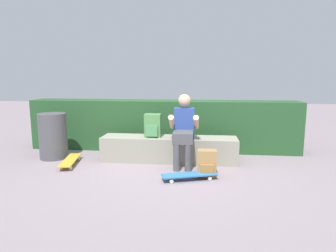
% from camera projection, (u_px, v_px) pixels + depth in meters
% --- Properties ---
extents(ground_plane, '(24.00, 24.00, 0.00)m').
position_uv_depth(ground_plane, '(167.00, 166.00, 4.85)').
color(ground_plane, gray).
extents(bench_main, '(2.35, 0.49, 0.43)m').
position_uv_depth(bench_main, '(169.00, 149.00, 5.11)').
color(bench_main, gray).
rests_on(bench_main, ground).
extents(person_skater, '(0.49, 0.62, 1.18)m').
position_uv_depth(person_skater, '(184.00, 128.00, 4.80)').
color(person_skater, '#2D4793').
rests_on(person_skater, ground).
extents(skateboard_near_person, '(0.82, 0.44, 0.09)m').
position_uv_depth(skateboard_near_person, '(189.00, 175.00, 4.18)').
color(skateboard_near_person, teal).
rests_on(skateboard_near_person, ground).
extents(skateboard_beside_bench, '(0.34, 0.82, 0.09)m').
position_uv_depth(skateboard_beside_bench, '(70.00, 160.00, 4.91)').
color(skateboard_beside_bench, gold).
rests_on(skateboard_beside_bench, ground).
extents(backpack_on_bench, '(0.28, 0.23, 0.40)m').
position_uv_depth(backpack_on_bench, '(153.00, 126.00, 5.06)').
color(backpack_on_bench, '#51894C').
rests_on(backpack_on_bench, bench_main).
extents(backpack_on_ground, '(0.28, 0.23, 0.40)m').
position_uv_depth(backpack_on_ground, '(207.00, 164.00, 4.31)').
color(backpack_on_ground, '#A37A47').
rests_on(backpack_on_ground, ground).
extents(hedge_row, '(5.33, 0.57, 1.00)m').
position_uv_depth(hedge_row, '(163.00, 125.00, 5.91)').
color(hedge_row, '#244D27').
rests_on(hedge_row, ground).
extents(trash_bin, '(0.49, 0.49, 0.82)m').
position_uv_depth(trash_bin, '(53.00, 136.00, 5.26)').
color(trash_bin, '#4C4C51').
rests_on(trash_bin, ground).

